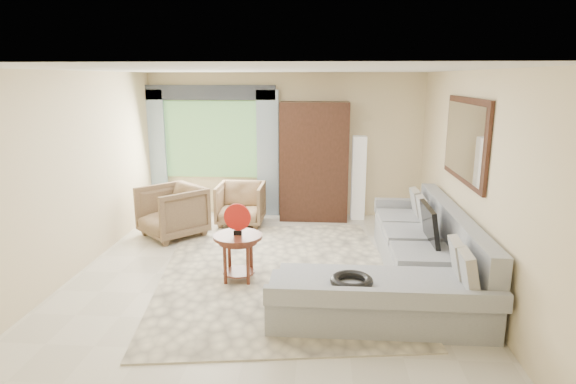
# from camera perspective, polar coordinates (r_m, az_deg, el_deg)

# --- Properties ---
(ground) EXTENTS (6.00, 6.00, 0.00)m
(ground) POSITION_cam_1_polar(r_m,az_deg,el_deg) (6.32, -2.52, -10.00)
(ground) COLOR silver
(ground) RESTS_ON ground
(area_rug) EXTENTS (3.50, 4.36, 0.02)m
(area_rug) POSITION_cam_1_polar(r_m,az_deg,el_deg) (6.42, -1.15, -9.54)
(area_rug) COLOR beige
(area_rug) RESTS_ON ground
(sectional_sofa) EXTENTS (2.30, 3.46, 0.90)m
(sectional_sofa) POSITION_cam_1_polar(r_m,az_deg,el_deg) (6.11, 14.28, -8.40)
(sectional_sofa) COLOR #A5A7AD
(sectional_sofa) RESTS_ON ground
(tv_screen) EXTENTS (0.14, 0.74, 0.48)m
(tv_screen) POSITION_cam_1_polar(r_m,az_deg,el_deg) (6.29, 16.45, -3.69)
(tv_screen) COLOR black
(tv_screen) RESTS_ON sectional_sofa
(garden_hose) EXTENTS (0.43, 0.43, 0.09)m
(garden_hose) POSITION_cam_1_polar(r_m,az_deg,el_deg) (4.89, 7.54, -10.41)
(garden_hose) COLOR black
(garden_hose) RESTS_ON sectional_sofa
(coffee_table) EXTENTS (0.61, 0.61, 0.61)m
(coffee_table) POSITION_cam_1_polar(r_m,az_deg,el_deg) (6.11, -5.90, -7.66)
(coffee_table) COLOR #4A2213
(coffee_table) RESTS_ON ground
(red_disc) EXTENTS (0.34, 0.06, 0.34)m
(red_disc) POSITION_cam_1_polar(r_m,az_deg,el_deg) (5.95, -6.02, -2.98)
(red_disc) COLOR red
(red_disc) RESTS_ON coffee_table
(armchair_left) EXTENTS (1.27, 1.27, 0.83)m
(armchair_left) POSITION_cam_1_polar(r_m,az_deg,el_deg) (7.95, -13.59, -2.27)
(armchair_left) COLOR brown
(armchair_left) RESTS_ON ground
(armchair_right) EXTENTS (0.79, 0.82, 0.73)m
(armchair_right) POSITION_cam_1_polar(r_m,az_deg,el_deg) (8.41, -5.62, -1.42)
(armchair_right) COLOR #8D724D
(armchair_right) RESTS_ON ground
(potted_plant) EXTENTS (0.57, 0.52, 0.54)m
(potted_plant) POSITION_cam_1_polar(r_m,az_deg,el_deg) (9.23, -15.34, -1.11)
(potted_plant) COLOR #999999
(potted_plant) RESTS_ON ground
(armoire) EXTENTS (1.20, 0.55, 2.10)m
(armoire) POSITION_cam_1_polar(r_m,az_deg,el_deg) (8.61, 3.12, 3.63)
(armoire) COLOR black
(armoire) RESTS_ON ground
(floor_lamp) EXTENTS (0.24, 0.24, 1.50)m
(floor_lamp) POSITION_cam_1_polar(r_m,az_deg,el_deg) (8.75, 8.35, 1.66)
(floor_lamp) COLOR silver
(floor_lamp) RESTS_ON ground
(window) EXTENTS (1.80, 0.04, 1.40)m
(window) POSITION_cam_1_polar(r_m,az_deg,el_deg) (9.03, -9.03, 6.19)
(window) COLOR #669E59
(window) RESTS_ON wall_back
(curtain_left) EXTENTS (0.40, 0.08, 2.30)m
(curtain_left) POSITION_cam_1_polar(r_m,az_deg,el_deg) (9.28, -15.45, 4.50)
(curtain_left) COLOR #9EB7CC
(curtain_left) RESTS_ON ground
(curtain_right) EXTENTS (0.40, 0.08, 2.30)m
(curtain_right) POSITION_cam_1_polar(r_m,az_deg,el_deg) (8.80, -2.41, 4.52)
(curtain_right) COLOR #9EB7CC
(curtain_right) RESTS_ON ground
(valance) EXTENTS (2.40, 0.12, 0.26)m
(valance) POSITION_cam_1_polar(r_m,az_deg,el_deg) (8.90, -9.34, 11.57)
(valance) COLOR #1E232D
(valance) RESTS_ON wall_back
(wall_mirror) EXTENTS (0.05, 1.70, 1.05)m
(wall_mirror) POSITION_cam_1_polar(r_m,az_deg,el_deg) (6.41, 20.25, 5.77)
(wall_mirror) COLOR black
(wall_mirror) RESTS_ON wall_right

